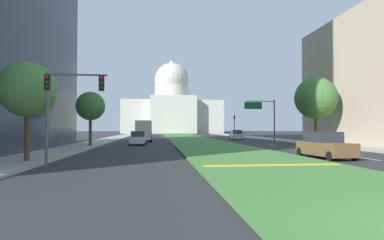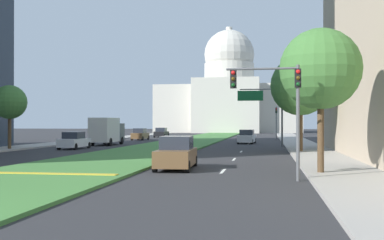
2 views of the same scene
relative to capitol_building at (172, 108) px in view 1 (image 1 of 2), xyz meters
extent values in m
plane|color=#2B2B2D|center=(0.00, -60.29, -10.05)|extent=(268.70, 268.70, 0.00)
cube|color=#427A38|center=(0.00, -66.40, -9.98)|extent=(8.20, 109.92, 0.14)
cube|color=gold|center=(0.00, -110.29, -9.89)|extent=(7.38, 0.50, 0.04)
cube|color=silver|center=(8.32, -106.29, -10.05)|extent=(0.16, 2.40, 0.01)
cube|color=silver|center=(8.32, -97.95, -10.05)|extent=(0.16, 2.40, 0.01)
cube|color=silver|center=(8.32, -88.74, -10.05)|extent=(0.16, 2.40, 0.01)
cube|color=silver|center=(8.32, -73.31, -10.05)|extent=(0.16, 2.40, 0.01)
cube|color=silver|center=(8.32, -70.09, -10.05)|extent=(0.16, 2.40, 0.01)
cube|color=silver|center=(8.32, -62.69, -10.05)|extent=(0.16, 2.40, 0.01)
cube|color=silver|center=(8.32, -45.95, -10.05)|extent=(0.16, 2.40, 0.01)
cube|color=silver|center=(8.32, -29.75, -10.05)|extent=(0.16, 2.40, 0.01)
cube|color=#9E9991|center=(-14.54, -72.50, -9.98)|extent=(4.00, 109.92, 0.15)
cube|color=#9E9991|center=(14.54, -72.50, -9.98)|extent=(4.00, 109.92, 0.15)
cube|color=beige|center=(0.00, 0.78, -3.61)|extent=(39.17, 20.09, 12.88)
cube|color=beige|center=(0.00, -11.26, -2.97)|extent=(17.23, 4.00, 14.17)
cylinder|color=beige|center=(0.00, 0.78, 6.02)|extent=(13.87, 13.87, 6.38)
sphere|color=beige|center=(0.00, 0.78, 11.65)|extent=(13.99, 13.99, 13.99)
cylinder|color=beige|center=(0.00, 0.78, 17.95)|extent=(1.80, 1.80, 3.00)
cylinder|color=#515456|center=(-12.04, -108.55, -7.45)|extent=(0.16, 0.16, 5.20)
cube|color=black|center=(-12.04, -108.55, -5.45)|extent=(0.28, 0.24, 0.84)
sphere|color=red|center=(-12.04, -108.69, -5.17)|extent=(0.18, 0.18, 0.18)
sphere|color=#4C380F|center=(-12.04, -108.69, -5.45)|extent=(0.18, 0.18, 0.18)
sphere|color=#0F4219|center=(-12.04, -108.69, -5.73)|extent=(0.18, 0.18, 0.18)
cylinder|color=#515456|center=(-10.44, -108.55, -5.00)|extent=(3.20, 0.10, 0.10)
cube|color=black|center=(-9.16, -108.55, -5.45)|extent=(0.28, 0.24, 0.84)
sphere|color=red|center=(-9.16, -108.69, -5.17)|extent=(0.18, 0.18, 0.18)
sphere|color=#4C380F|center=(-9.16, -108.69, -5.45)|extent=(0.18, 0.18, 0.18)
sphere|color=#0F4219|center=(-9.16, -108.69, -5.73)|extent=(0.18, 0.18, 0.18)
cylinder|color=#515456|center=(12.04, -54.84, -7.45)|extent=(0.16, 0.16, 5.20)
cube|color=black|center=(12.04, -54.84, -5.45)|extent=(0.28, 0.24, 0.84)
sphere|color=red|center=(12.04, -54.98, -5.17)|extent=(0.18, 0.18, 0.18)
sphere|color=#4C380F|center=(12.04, -54.98, -5.45)|extent=(0.18, 0.18, 0.18)
sphere|color=#0F4219|center=(12.04, -54.98, -5.73)|extent=(0.18, 0.18, 0.18)
cylinder|color=#515456|center=(12.24, -79.29, -6.80)|extent=(0.20, 0.20, 6.50)
cylinder|color=#515456|center=(9.95, -79.29, -3.75)|extent=(4.58, 0.12, 0.12)
cube|color=#146033|center=(8.80, -79.34, -4.45)|extent=(2.80, 0.08, 1.10)
cylinder|color=#4C3823|center=(-13.85, -106.51, -8.29)|extent=(0.32, 0.32, 3.52)
sphere|color=#4C7F3D|center=(-13.85, -106.51, -5.60)|extent=(3.36, 3.36, 3.36)
cylinder|color=#4C3823|center=(-13.56, -90.08, -8.20)|extent=(0.32, 0.32, 3.70)
sphere|color=#3D7033|center=(-13.56, -90.08, -5.46)|extent=(3.24, 3.24, 3.24)
cylinder|color=#4C3823|center=(13.50, -89.75, -7.85)|extent=(0.40, 0.40, 4.41)
sphere|color=#3D7033|center=(13.50, -89.75, -4.22)|extent=(5.16, 5.16, 5.16)
cube|color=brown|center=(5.62, -105.59, -9.38)|extent=(2.14, 4.77, 0.90)
cube|color=#282D38|center=(5.61, -105.40, -8.56)|extent=(1.78, 2.33, 0.74)
cylinder|color=black|center=(6.58, -107.43, -9.73)|extent=(0.25, 0.65, 0.64)
cylinder|color=black|center=(4.85, -107.52, -9.73)|extent=(0.25, 0.65, 0.64)
cylinder|color=black|center=(6.39, -103.66, -9.73)|extent=(0.25, 0.65, 0.64)
cylinder|color=black|center=(4.65, -103.75, -9.73)|extent=(0.25, 0.65, 0.64)
cube|color=silver|center=(-8.42, -86.87, -9.42)|extent=(1.84, 4.31, 0.82)
cube|color=#282D38|center=(-8.42, -87.04, -8.67)|extent=(1.61, 2.07, 0.67)
cylinder|color=black|center=(-9.25, -85.16, -9.73)|extent=(0.22, 0.64, 0.64)
cylinder|color=black|center=(-7.58, -85.17, -9.73)|extent=(0.22, 0.64, 0.64)
cylinder|color=black|center=(-9.26, -88.57, -9.73)|extent=(0.22, 0.64, 0.64)
cylinder|color=black|center=(-7.60, -88.57, -9.73)|extent=(0.22, 0.64, 0.64)
cube|color=silver|center=(8.08, -71.88, -9.41)|extent=(2.16, 4.63, 0.85)
cube|color=#282D38|center=(8.10, -71.70, -8.64)|extent=(1.78, 2.27, 0.69)
cylinder|color=black|center=(8.81, -73.74, -9.73)|extent=(0.26, 0.65, 0.64)
cylinder|color=black|center=(7.11, -73.62, -9.73)|extent=(0.26, 0.65, 0.64)
cylinder|color=black|center=(9.05, -70.13, -9.73)|extent=(0.26, 0.65, 0.64)
cylinder|color=black|center=(7.35, -70.01, -9.73)|extent=(0.26, 0.65, 0.64)
cube|color=brown|center=(-8.61, -61.49, -9.40)|extent=(1.79, 4.39, 0.86)
cube|color=#282D38|center=(-8.61, -61.67, -8.62)|extent=(1.57, 2.11, 0.70)
cylinder|color=black|center=(-9.42, -59.75, -9.73)|extent=(0.22, 0.64, 0.64)
cylinder|color=black|center=(-7.80, -59.75, -9.73)|extent=(0.22, 0.64, 0.64)
cylinder|color=black|center=(-9.41, -63.24, -9.73)|extent=(0.22, 0.64, 0.64)
cylinder|color=black|center=(-7.79, -63.23, -9.73)|extent=(0.22, 0.64, 0.64)
cube|color=black|center=(-8.30, -48.19, -9.41)|extent=(1.97, 4.14, 0.84)
cube|color=#282D38|center=(-8.31, -48.35, -8.65)|extent=(1.70, 2.00, 0.69)
cylinder|color=black|center=(-9.14, -46.57, -9.73)|extent=(0.23, 0.64, 0.64)
cylinder|color=black|center=(-7.41, -46.60, -9.73)|extent=(0.23, 0.64, 0.64)
cylinder|color=black|center=(-9.20, -49.78, -9.73)|extent=(0.23, 0.64, 0.64)
cylinder|color=black|center=(-7.46, -49.81, -9.73)|extent=(0.23, 0.64, 0.64)
cube|color=#4C5156|center=(-8.05, -75.96, -8.60)|extent=(2.30, 2.00, 2.20)
cube|color=silver|center=(-8.05, -79.16, -8.25)|extent=(2.30, 4.40, 2.80)
cylinder|color=black|center=(-9.10, -75.96, -9.60)|extent=(0.30, 0.90, 0.90)
cylinder|color=black|center=(-7.00, -75.96, -9.60)|extent=(0.30, 0.90, 0.90)
cylinder|color=black|center=(-9.10, -80.26, -9.60)|extent=(0.30, 0.90, 0.90)
cylinder|color=black|center=(-7.00, -80.26, -9.60)|extent=(0.30, 0.90, 0.90)
camera|label=1|loc=(-6.11, -126.16, -7.92)|focal=29.05mm
camera|label=2|loc=(10.71, -131.73, -7.45)|focal=44.30mm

